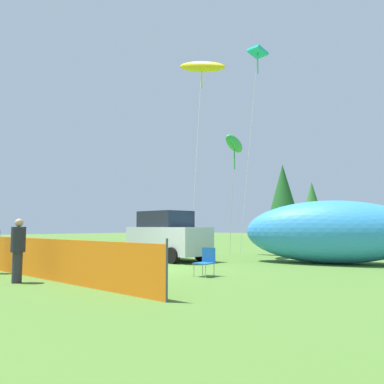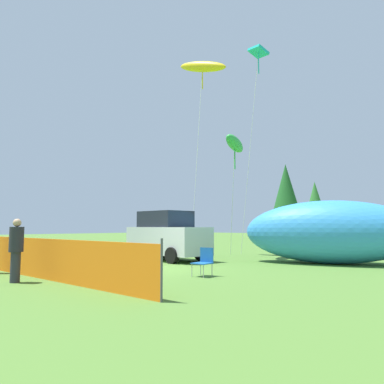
{
  "view_description": "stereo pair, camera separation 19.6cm",
  "coord_description": "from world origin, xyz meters",
  "px_view_note": "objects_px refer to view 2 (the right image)",
  "views": [
    {
      "loc": [
        10.54,
        -8.95,
        1.55
      ],
      "look_at": [
        -1.07,
        3.66,
        3.11
      ],
      "focal_mm": 35.0,
      "sensor_mm": 36.0,
      "label": 1
    },
    {
      "loc": [
        10.69,
        -8.82,
        1.55
      ],
      "look_at": [
        -1.07,
        3.66,
        3.11
      ],
      "focal_mm": 35.0,
      "sensor_mm": 36.0,
      "label": 2
    }
  ],
  "objects_px": {
    "spectator_in_white_shirt": "(16,247)",
    "folding_chair": "(204,260)",
    "kite_teal_diamond": "(258,57)",
    "inflatable_cat": "(351,235)",
    "kite_yellow_hero": "(202,67)",
    "kite_green_fish": "(235,144)",
    "parked_car": "(167,236)"
  },
  "relations": [
    {
      "from": "parked_car",
      "to": "folding_chair",
      "type": "relative_size",
      "value": 4.74
    },
    {
      "from": "spectator_in_white_shirt",
      "to": "folding_chair",
      "type": "bearing_deg",
      "value": 57.36
    },
    {
      "from": "inflatable_cat",
      "to": "spectator_in_white_shirt",
      "type": "height_order",
      "value": "inflatable_cat"
    },
    {
      "from": "kite_yellow_hero",
      "to": "parked_car",
      "type": "bearing_deg",
      "value": -74.5
    },
    {
      "from": "inflatable_cat",
      "to": "folding_chair",
      "type": "bearing_deg",
      "value": -127.2
    },
    {
      "from": "folding_chair",
      "to": "spectator_in_white_shirt",
      "type": "relative_size",
      "value": 0.5
    },
    {
      "from": "spectator_in_white_shirt",
      "to": "kite_green_fish",
      "type": "bearing_deg",
      "value": 92.3
    },
    {
      "from": "folding_chair",
      "to": "kite_yellow_hero",
      "type": "distance_m",
      "value": 13.21
    },
    {
      "from": "parked_car",
      "to": "kite_teal_diamond",
      "type": "height_order",
      "value": "kite_teal_diamond"
    },
    {
      "from": "inflatable_cat",
      "to": "kite_yellow_hero",
      "type": "distance_m",
      "value": 12.13
    },
    {
      "from": "folding_chair",
      "to": "spectator_in_white_shirt",
      "type": "height_order",
      "value": "spectator_in_white_shirt"
    },
    {
      "from": "kite_teal_diamond",
      "to": "folding_chair",
      "type": "bearing_deg",
      "value": -67.81
    },
    {
      "from": "folding_chair",
      "to": "inflatable_cat",
      "type": "relative_size",
      "value": 0.1
    },
    {
      "from": "spectator_in_white_shirt",
      "to": "kite_green_fish",
      "type": "relative_size",
      "value": 0.28
    },
    {
      "from": "kite_teal_diamond",
      "to": "kite_yellow_hero",
      "type": "bearing_deg",
      "value": -133.1
    },
    {
      "from": "parked_car",
      "to": "inflatable_cat",
      "type": "distance_m",
      "value": 7.81
    },
    {
      "from": "folding_chair",
      "to": "kite_green_fish",
      "type": "distance_m",
      "value": 8.71
    },
    {
      "from": "kite_yellow_hero",
      "to": "kite_green_fish",
      "type": "relative_size",
      "value": 1.82
    },
    {
      "from": "parked_car",
      "to": "folding_chair",
      "type": "bearing_deg",
      "value": -28.72
    },
    {
      "from": "parked_car",
      "to": "kite_green_fish",
      "type": "height_order",
      "value": "kite_green_fish"
    },
    {
      "from": "inflatable_cat",
      "to": "spectator_in_white_shirt",
      "type": "distance_m",
      "value": 12.31
    },
    {
      "from": "parked_car",
      "to": "folding_chair",
      "type": "distance_m",
      "value": 5.62
    },
    {
      "from": "parked_car",
      "to": "inflatable_cat",
      "type": "height_order",
      "value": "inflatable_cat"
    },
    {
      "from": "kite_teal_diamond",
      "to": "inflatable_cat",
      "type": "bearing_deg",
      "value": -20.17
    },
    {
      "from": "spectator_in_white_shirt",
      "to": "kite_green_fish",
      "type": "xyz_separation_m",
      "value": [
        -0.43,
        10.71,
        4.71
      ]
    },
    {
      "from": "inflatable_cat",
      "to": "spectator_in_white_shirt",
      "type": "bearing_deg",
      "value": -134.08
    },
    {
      "from": "kite_yellow_hero",
      "to": "kite_teal_diamond",
      "type": "relative_size",
      "value": 0.96
    },
    {
      "from": "kite_green_fish",
      "to": "kite_teal_diamond",
      "type": "bearing_deg",
      "value": 94.9
    },
    {
      "from": "folding_chair",
      "to": "kite_teal_diamond",
      "type": "distance_m",
      "value": 14.3
    },
    {
      "from": "folding_chair",
      "to": "kite_teal_diamond",
      "type": "relative_size",
      "value": 0.07
    },
    {
      "from": "folding_chair",
      "to": "kite_green_fish",
      "type": "bearing_deg",
      "value": -155.96
    },
    {
      "from": "folding_chair",
      "to": "kite_yellow_hero",
      "type": "relative_size",
      "value": 0.08
    }
  ]
}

